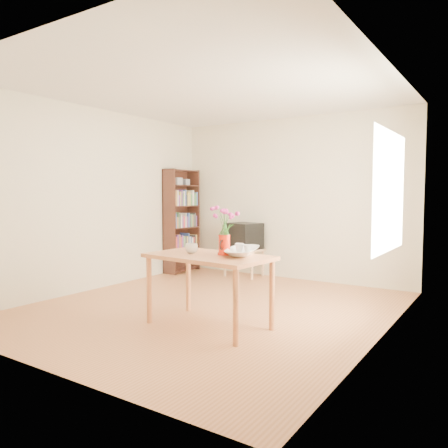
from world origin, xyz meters
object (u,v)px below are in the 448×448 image
Objects in this scene: table at (209,264)px; bowl at (243,235)px; television at (244,236)px; mug at (191,248)px; pitcher at (224,246)px.

table is 3.01× the size of bowl.
table is 2.82m from television.
mug is 2.76m from television.
pitcher is 2.79m from television.
table is 0.26m from mug.
television reaches higher than table.
pitcher is at bearing -167.32° from mug.
pitcher reaches higher than table.
table is at bearing -53.55° from television.
table is 0.46m from bowl.
pitcher is at bearing -50.31° from television.
bowl is at bearing -46.46° from television.
television is (-1.11, 2.59, 0.02)m from table.
television is (-0.89, 2.61, -0.12)m from mug.
bowl is 2.80m from television.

